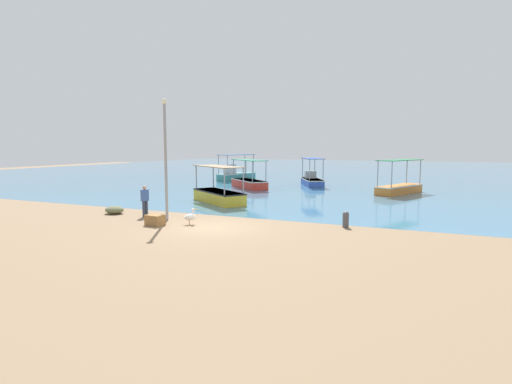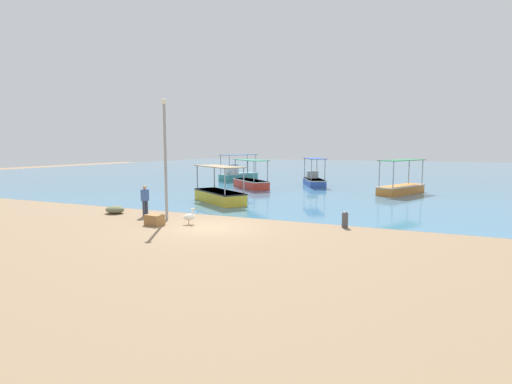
% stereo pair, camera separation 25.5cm
% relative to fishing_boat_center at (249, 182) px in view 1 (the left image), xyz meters
% --- Properties ---
extents(ground, '(120.00, 120.00, 0.00)m').
position_rel_fishing_boat_center_xyz_m(ground, '(5.74, -17.11, -0.54)').
color(ground, '#886D50').
extents(harbor_water, '(110.00, 90.00, 0.00)m').
position_rel_fishing_boat_center_xyz_m(harbor_water, '(5.74, 30.89, -0.54)').
color(harbor_water, teal).
rests_on(harbor_water, ground).
extents(fishing_boat_center, '(4.78, 4.55, 2.58)m').
position_rel_fishing_boat_center_xyz_m(fishing_boat_center, '(0.00, 0.00, 0.00)').
color(fishing_boat_center, red).
rests_on(fishing_boat_center, harbor_water).
extents(fishing_boat_far_right, '(3.47, 5.34, 2.73)m').
position_rel_fishing_boat_center_xyz_m(fishing_boat_far_right, '(12.99, 0.69, -0.01)').
color(fishing_boat_far_right, orange).
rests_on(fishing_boat_far_right, harbor_water).
extents(fishing_boat_near_left, '(3.39, 4.86, 2.66)m').
position_rel_fishing_boat_center_xyz_m(fishing_boat_near_left, '(4.71, 4.53, 0.03)').
color(fishing_boat_near_left, '#3357B5').
rests_on(fishing_boat_near_left, harbor_water).
extents(fishing_boat_outer, '(2.76, 5.39, 2.88)m').
position_rel_fishing_boat_center_xyz_m(fishing_boat_outer, '(-4.91, 7.25, 0.12)').
color(fishing_boat_outer, teal).
rests_on(fishing_boat_outer, harbor_water).
extents(fishing_boat_near_right, '(4.99, 4.19, 2.49)m').
position_rel_fishing_boat_center_xyz_m(fishing_boat_near_right, '(2.04, -9.58, 0.01)').
color(fishing_boat_near_right, gold).
rests_on(fishing_boat_near_right, harbor_water).
extents(pelican, '(0.67, 0.62, 0.80)m').
position_rel_fishing_boat_center_xyz_m(pelican, '(4.41, -16.87, -0.17)').
color(pelican, '#E0997A').
rests_on(pelican, ground).
extents(lamp_post, '(0.28, 0.28, 6.21)m').
position_rel_fishing_boat_center_xyz_m(lamp_post, '(2.67, -16.33, 2.92)').
color(lamp_post, gray).
rests_on(lamp_post, ground).
extents(mooring_bollard, '(0.31, 0.31, 0.77)m').
position_rel_fishing_boat_center_xyz_m(mooring_bollard, '(11.57, -14.60, -0.13)').
color(mooring_bollard, '#47474C').
rests_on(mooring_bollard, ground).
extents(fisherman_standing, '(0.29, 0.43, 1.69)m').
position_rel_fishing_boat_center_xyz_m(fisherman_standing, '(0.90, -15.88, 0.36)').
color(fisherman_standing, '#30394C').
rests_on(fisherman_standing, ground).
extents(net_pile, '(1.09, 0.93, 0.44)m').
position_rel_fishing_boat_center_xyz_m(net_pile, '(-1.24, -15.90, -0.32)').
color(net_pile, '#686B49').
rests_on(net_pile, ground).
extents(cargo_crate, '(0.91, 0.69, 0.51)m').
position_rel_fishing_boat_center_xyz_m(cargo_crate, '(2.97, -17.74, -0.29)').
color(cargo_crate, olive).
rests_on(cargo_crate, ground).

